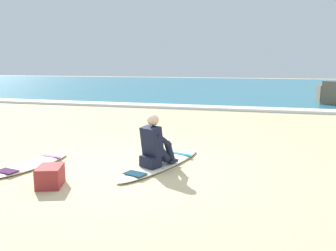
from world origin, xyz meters
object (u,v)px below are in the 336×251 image
at_px(surfboard_main, 162,164).
at_px(beach_bag, 50,176).
at_px(surfer_seated, 155,146).
at_px(surfboard_spare_near, 32,164).

relative_size(surfboard_main, beach_bag, 5.36).
bearing_deg(beach_bag, surfer_seated, 43.92).
bearing_deg(surfer_seated, surfboard_main, 76.84).
bearing_deg(surfboard_main, surfer_seated, -103.16).
relative_size(surfboard_main, surfer_seated, 2.72).
distance_m(surfboard_main, surfer_seated, 0.47).
bearing_deg(surfboard_spare_near, beach_bag, -41.41).
xyz_separation_m(surfboard_main, surfboard_spare_near, (-2.33, -0.66, 0.00)).
height_order(surfer_seated, surfboard_spare_near, surfer_seated).
xyz_separation_m(surfboard_main, beach_bag, (-1.37, -1.50, 0.12)).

